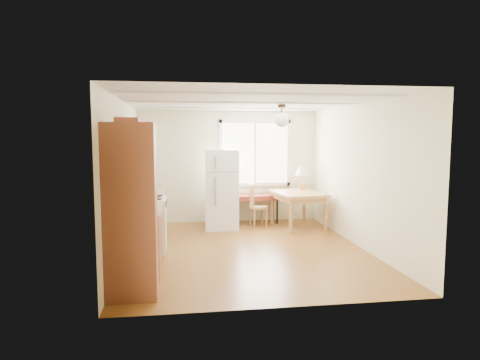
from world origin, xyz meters
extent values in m
cube|color=brown|center=(0.00, 0.00, 0.00)|extent=(4.60, 5.60, 0.12)
cube|color=white|center=(0.00, 0.00, 2.50)|extent=(4.60, 5.60, 0.12)
cube|color=#FCF8CA|center=(0.00, 2.50, 1.25)|extent=(4.60, 0.10, 2.50)
cube|color=#FCF8CA|center=(0.00, -2.50, 1.25)|extent=(4.60, 0.10, 2.50)
cube|color=#FCF8CA|center=(-2.00, 0.00, 1.25)|extent=(0.10, 5.60, 2.50)
cube|color=#FCF8CA|center=(2.00, 0.00, 1.25)|extent=(0.10, 5.60, 2.50)
cube|color=brown|center=(-1.70, -1.85, 1.05)|extent=(0.60, 0.60, 2.10)
cube|color=brown|center=(-1.70, -0.85, 0.43)|extent=(0.60, 1.10, 0.86)
cube|color=tan|center=(-1.69, -0.85, 0.88)|extent=(0.62, 1.14, 0.04)
cube|color=white|center=(-1.68, 0.20, 0.45)|extent=(0.65, 0.76, 0.90)
cube|color=brown|center=(-1.70, 0.95, 0.43)|extent=(0.60, 0.60, 0.86)
cube|color=brown|center=(-1.83, -0.15, 1.85)|extent=(0.33, 1.60, 0.70)
cube|color=white|center=(0.60, 2.48, 1.55)|extent=(1.50, 0.02, 1.35)
cylinder|color=#312215|center=(0.70, 0.40, 2.46)|extent=(0.14, 0.14, 0.06)
cylinder|color=#312215|center=(0.70, 0.40, 2.36)|extent=(0.03, 0.03, 0.16)
sphere|color=white|center=(0.70, 0.40, 2.22)|extent=(0.26, 0.26, 0.26)
cube|color=white|center=(-0.23, 1.75, 0.83)|extent=(0.74, 0.74, 1.66)
cube|color=gray|center=(-0.23, 1.41, 1.22)|extent=(0.68, 0.02, 0.02)
cube|color=gray|center=(-0.40, 1.39, 0.99)|extent=(0.03, 0.03, 0.99)
cube|color=maroon|center=(0.44, 2.22, 0.58)|extent=(1.37, 0.51, 0.11)
cylinder|color=black|center=(-0.13, 2.03, 0.26)|extent=(0.04, 0.04, 0.53)
cylinder|color=black|center=(1.02, 2.03, 0.26)|extent=(0.04, 0.04, 0.53)
cylinder|color=black|center=(-0.13, 2.41, 0.26)|extent=(0.04, 0.04, 0.53)
cylinder|color=black|center=(1.02, 2.41, 0.26)|extent=(0.04, 0.04, 0.53)
cube|color=#A77440|center=(1.37, 1.60, 0.73)|extent=(1.05, 1.31, 0.06)
cube|color=#A77440|center=(1.37, 1.60, 0.65)|extent=(0.94, 1.20, 0.10)
cylinder|color=#A77440|center=(1.06, 1.02, 0.35)|extent=(0.07, 0.07, 0.70)
cylinder|color=#A77440|center=(1.82, 1.12, 0.35)|extent=(0.07, 0.07, 0.70)
cylinder|color=#A77440|center=(0.92, 2.08, 0.35)|extent=(0.07, 0.07, 0.70)
cylinder|color=#A77440|center=(1.68, 2.18, 0.35)|extent=(0.07, 0.07, 0.70)
cylinder|color=#A77440|center=(0.58, 1.90, 0.41)|extent=(0.40, 0.40, 0.05)
cylinder|color=#A77440|center=(0.46, 1.75, 0.20)|extent=(0.04, 0.04, 0.41)
cylinder|color=#A77440|center=(0.73, 1.79, 0.20)|extent=(0.04, 0.04, 0.41)
cylinder|color=#A77440|center=(0.42, 2.01, 0.20)|extent=(0.04, 0.04, 0.41)
cylinder|color=#A77440|center=(0.69, 2.05, 0.20)|extent=(0.04, 0.04, 0.41)
cylinder|color=gold|center=(1.58, 2.05, 0.81)|extent=(0.14, 0.14, 0.12)
cylinder|color=gold|center=(1.58, 2.05, 0.97)|extent=(0.02, 0.02, 0.19)
cone|color=white|center=(1.58, 2.05, 1.16)|extent=(0.29, 0.29, 0.19)
cube|color=black|center=(-1.72, -0.98, 0.94)|extent=(0.21, 0.23, 0.07)
cube|color=black|center=(-1.72, -1.06, 1.09)|extent=(0.17, 0.10, 0.25)
cylinder|color=black|center=(-1.72, -0.93, 1.02)|extent=(0.12, 0.12, 0.11)
cylinder|color=red|center=(-1.81, -0.52, 0.99)|extent=(0.12, 0.12, 0.17)
sphere|color=red|center=(-1.81, -0.52, 1.11)|extent=(0.06, 0.06, 0.06)
camera|label=1|loc=(-1.14, -7.06, 1.95)|focal=32.00mm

